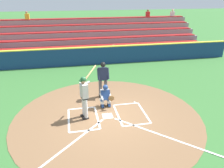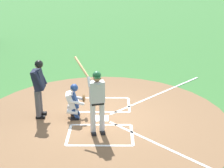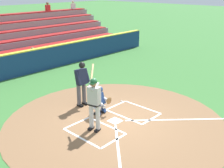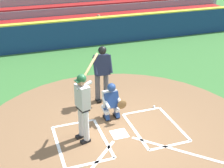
# 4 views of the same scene
# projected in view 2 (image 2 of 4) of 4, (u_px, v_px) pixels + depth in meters

# --- Properties ---
(ground_plane) EXTENTS (120.00, 120.00, 0.00)m
(ground_plane) POSITION_uv_depth(u_px,v_px,m) (102.00, 119.00, 10.34)
(ground_plane) COLOR #387033
(dirt_circle) EXTENTS (8.00, 8.00, 0.01)m
(dirt_circle) POSITION_uv_depth(u_px,v_px,m) (102.00, 118.00, 10.34)
(dirt_circle) COLOR brown
(dirt_circle) RESTS_ON ground
(home_plate_and_chalk) EXTENTS (7.93, 4.91, 0.01)m
(home_plate_and_chalk) POSITION_uv_depth(u_px,v_px,m) (130.00, 118.00, 10.33)
(home_plate_and_chalk) COLOR white
(home_plate_and_chalk) RESTS_ON dirt_circle
(batter) EXTENTS (0.83, 0.90, 2.13)m
(batter) POSITION_uv_depth(u_px,v_px,m) (97.00, 98.00, 9.08)
(batter) COLOR silver
(batter) RESTS_ON ground
(catcher) EXTENTS (0.62, 0.61, 1.13)m
(catcher) POSITION_uv_depth(u_px,v_px,m) (74.00, 100.00, 10.21)
(catcher) COLOR black
(catcher) RESTS_ON ground
(plate_umpire) EXTENTS (0.58, 0.41, 1.86)m
(plate_umpire) POSITION_uv_depth(u_px,v_px,m) (39.00, 85.00, 10.10)
(plate_umpire) COLOR #4C4C51
(plate_umpire) RESTS_ON ground
(baseball) EXTENTS (0.07, 0.07, 0.07)m
(baseball) POSITION_uv_depth(u_px,v_px,m) (76.00, 99.00, 11.75)
(baseball) COLOR white
(baseball) RESTS_ON ground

